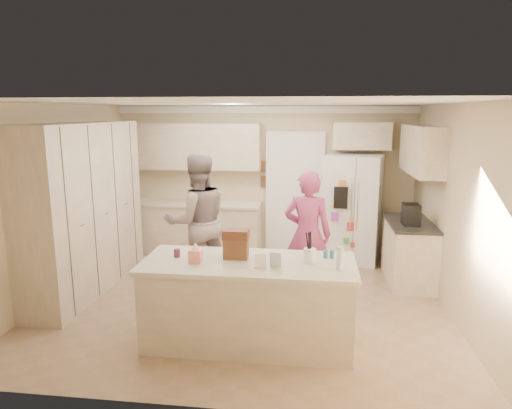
# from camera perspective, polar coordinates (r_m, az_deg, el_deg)

# --- Properties ---
(floor) EXTENTS (5.20, 4.60, 0.02)m
(floor) POSITION_cam_1_polar(r_m,az_deg,el_deg) (6.28, -1.33, -11.95)
(floor) COLOR #9C7C62
(floor) RESTS_ON ground
(ceiling) EXTENTS (5.20, 4.60, 0.02)m
(ceiling) POSITION_cam_1_polar(r_m,az_deg,el_deg) (5.77, -1.45, 12.68)
(ceiling) COLOR white
(ceiling) RESTS_ON wall_back
(wall_back) EXTENTS (5.20, 0.02, 2.60)m
(wall_back) POSITION_cam_1_polar(r_m,az_deg,el_deg) (8.14, 1.02, 3.09)
(wall_back) COLOR beige
(wall_back) RESTS_ON ground
(wall_front) EXTENTS (5.20, 0.02, 2.60)m
(wall_front) POSITION_cam_1_polar(r_m,az_deg,el_deg) (3.69, -6.73, -7.37)
(wall_front) COLOR beige
(wall_front) RESTS_ON ground
(wall_left) EXTENTS (0.02, 4.60, 2.60)m
(wall_left) POSITION_cam_1_polar(r_m,az_deg,el_deg) (6.78, -23.77, 0.40)
(wall_left) COLOR beige
(wall_left) RESTS_ON ground
(wall_right) EXTENTS (0.02, 4.60, 2.60)m
(wall_right) POSITION_cam_1_polar(r_m,az_deg,el_deg) (6.08, 23.73, -0.77)
(wall_right) COLOR beige
(wall_right) RESTS_ON ground
(crown_back) EXTENTS (5.20, 0.08, 0.12)m
(crown_back) POSITION_cam_1_polar(r_m,az_deg,el_deg) (8.01, 1.01, 11.78)
(crown_back) COLOR white
(crown_back) RESTS_ON wall_back
(pantry_bank) EXTENTS (0.60, 2.60, 2.35)m
(pantry_bank) POSITION_cam_1_polar(r_m,az_deg,el_deg) (6.82, -20.60, -0.37)
(pantry_bank) COLOR beige
(pantry_bank) RESTS_ON floor
(back_base_cab) EXTENTS (2.20, 0.60, 0.88)m
(back_base_cab) POSITION_cam_1_polar(r_m,az_deg,el_deg) (8.22, -7.25, -3.05)
(back_base_cab) COLOR beige
(back_base_cab) RESTS_ON floor
(back_countertop) EXTENTS (2.24, 0.63, 0.04)m
(back_countertop) POSITION_cam_1_polar(r_m,az_deg,el_deg) (8.11, -7.35, 0.08)
(back_countertop) COLOR beige
(back_countertop) RESTS_ON back_base_cab
(back_upper_cab) EXTENTS (2.20, 0.35, 0.80)m
(back_upper_cab) POSITION_cam_1_polar(r_m,az_deg,el_deg) (8.10, -7.29, 7.22)
(back_upper_cab) COLOR beige
(back_upper_cab) RESTS_ON wall_back
(doorway_opening) EXTENTS (0.90, 0.06, 2.10)m
(doorway_opening) POSITION_cam_1_polar(r_m,az_deg,el_deg) (8.12, 4.85, 1.23)
(doorway_opening) COLOR black
(doorway_opening) RESTS_ON floor
(doorway_casing) EXTENTS (1.02, 0.03, 2.22)m
(doorway_casing) POSITION_cam_1_polar(r_m,az_deg,el_deg) (8.08, 4.84, 1.19)
(doorway_casing) COLOR white
(doorway_casing) RESTS_ON floor
(wall_frame_upper) EXTENTS (0.15, 0.02, 0.20)m
(wall_frame_upper) POSITION_cam_1_polar(r_m,az_deg,el_deg) (8.07, 1.13, 4.80)
(wall_frame_upper) COLOR brown
(wall_frame_upper) RESTS_ON wall_back
(wall_frame_lower) EXTENTS (0.15, 0.02, 0.20)m
(wall_frame_lower) POSITION_cam_1_polar(r_m,az_deg,el_deg) (8.11, 1.13, 2.90)
(wall_frame_lower) COLOR brown
(wall_frame_lower) RESTS_ON wall_back
(refrigerator) EXTENTS (1.04, 0.89, 1.80)m
(refrigerator) POSITION_cam_1_polar(r_m,az_deg,el_deg) (7.81, 11.93, -0.51)
(refrigerator) COLOR white
(refrigerator) RESTS_ON floor
(fridge_seam) EXTENTS (0.02, 0.02, 1.78)m
(fridge_seam) POSITION_cam_1_polar(r_m,az_deg,el_deg) (7.46, 12.15, -1.07)
(fridge_seam) COLOR gray
(fridge_seam) RESTS_ON refrigerator
(fridge_dispenser) EXTENTS (0.22, 0.03, 0.35)m
(fridge_dispenser) POSITION_cam_1_polar(r_m,az_deg,el_deg) (7.39, 10.54, 0.85)
(fridge_dispenser) COLOR black
(fridge_dispenser) RESTS_ON refrigerator
(fridge_handle_l) EXTENTS (0.02, 0.02, 0.85)m
(fridge_handle_l) POSITION_cam_1_polar(r_m,az_deg,el_deg) (7.41, 11.82, 0.05)
(fridge_handle_l) COLOR silver
(fridge_handle_l) RESTS_ON refrigerator
(fridge_handle_r) EXTENTS (0.02, 0.02, 0.85)m
(fridge_handle_r) POSITION_cam_1_polar(r_m,az_deg,el_deg) (7.42, 12.59, 0.03)
(fridge_handle_r) COLOR silver
(fridge_handle_r) RESTS_ON refrigerator
(over_fridge_cab) EXTENTS (0.95, 0.35, 0.45)m
(over_fridge_cab) POSITION_cam_1_polar(r_m,az_deg,el_deg) (7.88, 13.04, 8.36)
(over_fridge_cab) COLOR beige
(over_fridge_cab) RESTS_ON wall_back
(right_base_cab) EXTENTS (0.60, 1.20, 0.88)m
(right_base_cab) POSITION_cam_1_polar(r_m,az_deg,el_deg) (7.15, 18.54, -5.77)
(right_base_cab) COLOR beige
(right_base_cab) RESTS_ON floor
(right_countertop) EXTENTS (0.63, 1.24, 0.04)m
(right_countertop) POSITION_cam_1_polar(r_m,az_deg,el_deg) (7.03, 18.70, -2.19)
(right_countertop) COLOR #2D2B28
(right_countertop) RESTS_ON right_base_cab
(right_upper_cab) EXTENTS (0.35, 1.50, 0.70)m
(right_upper_cab) POSITION_cam_1_polar(r_m,az_deg,el_deg) (7.10, 20.00, 6.44)
(right_upper_cab) COLOR beige
(right_upper_cab) RESTS_ON wall_right
(coffee_maker) EXTENTS (0.22, 0.28, 0.30)m
(coffee_maker) POSITION_cam_1_polar(r_m,az_deg,el_deg) (6.80, 18.79, -1.19)
(coffee_maker) COLOR black
(coffee_maker) RESTS_ON right_countertop
(island_base) EXTENTS (2.20, 0.90, 0.88)m
(island_base) POSITION_cam_1_polar(r_m,az_deg,el_deg) (5.08, -0.93, -12.31)
(island_base) COLOR beige
(island_base) RESTS_ON floor
(island_top) EXTENTS (2.28, 0.96, 0.05)m
(island_top) POSITION_cam_1_polar(r_m,az_deg,el_deg) (4.91, -0.95, -7.39)
(island_top) COLOR beige
(island_top) RESTS_ON island_base
(utensil_crock) EXTENTS (0.13, 0.13, 0.15)m
(utensil_crock) POSITION_cam_1_polar(r_m,az_deg,el_deg) (4.88, 6.75, -6.35)
(utensil_crock) COLOR white
(utensil_crock) RESTS_ON island_top
(tissue_box) EXTENTS (0.13, 0.13, 0.14)m
(tissue_box) POSITION_cam_1_polar(r_m,az_deg,el_deg) (4.89, -7.55, -6.39)
(tissue_box) COLOR #EE817F
(tissue_box) RESTS_ON island_top
(tissue_plume) EXTENTS (0.08, 0.08, 0.08)m
(tissue_plume) POSITION_cam_1_polar(r_m,az_deg,el_deg) (4.86, -7.58, -5.16)
(tissue_plume) COLOR white
(tissue_plume) RESTS_ON tissue_box
(dollhouse_body) EXTENTS (0.26, 0.18, 0.22)m
(dollhouse_body) POSITION_cam_1_polar(r_m,az_deg,el_deg) (4.99, -2.51, -5.48)
(dollhouse_body) COLOR brown
(dollhouse_body) RESTS_ON island_top
(dollhouse_roof) EXTENTS (0.28, 0.20, 0.10)m
(dollhouse_roof) POSITION_cam_1_polar(r_m,az_deg,el_deg) (4.94, -2.52, -3.71)
(dollhouse_roof) COLOR #592D1E
(dollhouse_roof) RESTS_ON dollhouse_body
(jam_jar) EXTENTS (0.07, 0.07, 0.09)m
(jam_jar) POSITION_cam_1_polar(r_m,az_deg,el_deg) (5.11, -9.85, -6.00)
(jam_jar) COLOR #59263F
(jam_jar) RESTS_ON island_top
(greeting_card_a) EXTENTS (0.12, 0.06, 0.16)m
(greeting_card_a) POSITION_cam_1_polar(r_m,az_deg,el_deg) (4.67, 0.53, -7.04)
(greeting_card_a) COLOR white
(greeting_card_a) RESTS_ON island_top
(greeting_card_b) EXTENTS (0.12, 0.05, 0.16)m
(greeting_card_b) POSITION_cam_1_polar(r_m,az_deg,el_deg) (4.71, 2.43, -6.91)
(greeting_card_b) COLOR silver
(greeting_card_b) RESTS_ON island_top
(water_bottle) EXTENTS (0.07, 0.07, 0.24)m
(water_bottle) POSITION_cam_1_polar(r_m,az_deg,el_deg) (4.69, 10.43, -6.65)
(water_bottle) COLOR silver
(water_bottle) RESTS_ON island_top
(shaker_salt) EXTENTS (0.05, 0.05, 0.09)m
(shaker_salt) POSITION_cam_1_polar(r_m,az_deg,el_deg) (5.06, 8.69, -6.13)
(shaker_salt) COLOR #376894
(shaker_salt) RESTS_ON island_top
(shaker_pepper) EXTENTS (0.05, 0.05, 0.09)m
(shaker_pepper) POSITION_cam_1_polar(r_m,az_deg,el_deg) (5.06, 9.49, -6.15)
(shaker_pepper) COLOR #376894
(shaker_pepper) RESTS_ON island_top
(teen_boy) EXTENTS (1.18, 1.09, 1.94)m
(teen_boy) POSITION_cam_1_polar(r_m,az_deg,el_deg) (6.50, -7.31, -2.13)
(teen_boy) COLOR gray
(teen_boy) RESTS_ON floor
(teen_girl) EXTENTS (0.67, 0.47, 1.74)m
(teen_girl) POSITION_cam_1_polar(r_m,az_deg,el_deg) (6.19, 6.45, -3.73)
(teen_girl) COLOR #B93E9A
(teen_girl) RESTS_ON floor
(fridge_magnets) EXTENTS (0.76, 0.02, 1.44)m
(fridge_magnets) POSITION_cam_1_polar(r_m,az_deg,el_deg) (7.46, 12.15, -1.08)
(fridge_magnets) COLOR tan
(fridge_magnets) RESTS_ON refrigerator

